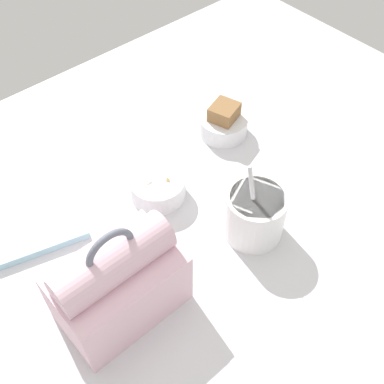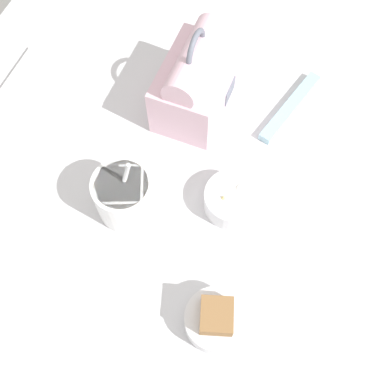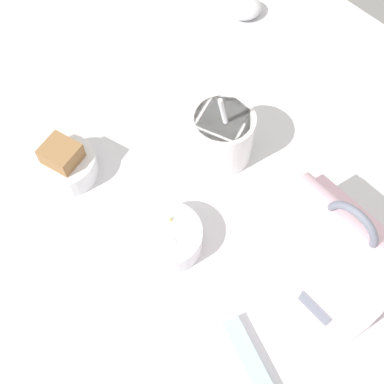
% 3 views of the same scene
% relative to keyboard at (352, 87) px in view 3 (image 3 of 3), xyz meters
% --- Properties ---
extents(desk_surface, '(1.40, 1.10, 0.02)m').
position_rel_keyboard_xyz_m(desk_surface, '(-0.00, -0.36, -0.02)').
color(desk_surface, silver).
rests_on(desk_surface, ground).
extents(keyboard, '(0.42, 0.14, 0.02)m').
position_rel_keyboard_xyz_m(keyboard, '(0.00, 0.00, 0.00)').
color(keyboard, silver).
rests_on(keyboard, desk_surface).
extents(lunch_bag, '(0.19, 0.12, 0.20)m').
position_rel_keyboard_xyz_m(lunch_bag, '(0.20, -0.31, 0.06)').
color(lunch_bag, beige).
rests_on(lunch_bag, desk_surface).
extents(soup_cup, '(0.10, 0.10, 0.16)m').
position_rel_keyboard_xyz_m(soup_cup, '(-0.06, -0.28, 0.04)').
color(soup_cup, white).
rests_on(soup_cup, desk_surface).
extents(bento_bowl_sandwich, '(0.10, 0.10, 0.07)m').
position_rel_keyboard_xyz_m(bento_bowl_sandwich, '(-0.20, -0.50, 0.02)').
color(bento_bowl_sandwich, silver).
rests_on(bento_bowl_sandwich, desk_surface).
extents(bento_bowl_snacks, '(0.10, 0.10, 0.05)m').
position_rel_keyboard_xyz_m(bento_bowl_snacks, '(0.02, -0.45, 0.01)').
color(bento_bowl_snacks, silver).
rests_on(bento_bowl_snacks, desk_surface).
extents(computer_mouse, '(0.06, 0.07, 0.03)m').
position_rel_keyboard_xyz_m(computer_mouse, '(-0.28, -0.00, 0.01)').
color(computer_mouse, silver).
rests_on(computer_mouse, desk_surface).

